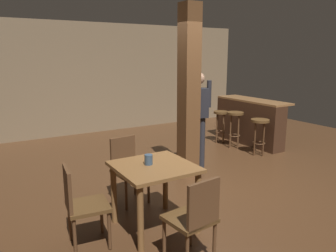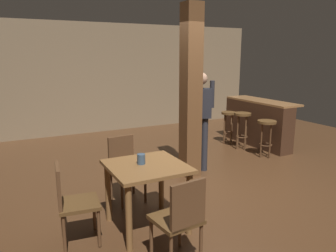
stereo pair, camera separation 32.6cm
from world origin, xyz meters
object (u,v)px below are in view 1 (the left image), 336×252
at_px(dining_table, 154,177).
at_px(bar_stool_near, 260,128).
at_px(chair_west, 80,202).
at_px(bar_stool_mid, 235,121).
at_px(chair_north, 127,166).
at_px(napkin_cup, 149,160).
at_px(bar_stool_far, 221,119).
at_px(standing_person, 198,114).
at_px(chair_south, 195,216).
at_px(bar_counter, 249,121).

height_order(dining_table, bar_stool_near, dining_table).
relative_size(chair_west, bar_stool_mid, 1.13).
height_order(chair_west, chair_north, same).
bearing_deg(bar_stool_near, bar_stool_mid, 94.10).
height_order(napkin_cup, bar_stool_far, napkin_cup).
xyz_separation_m(dining_table, chair_west, (-0.85, 0.04, -0.12)).
xyz_separation_m(standing_person, bar_stool_near, (1.61, 0.08, -0.44)).
relative_size(chair_south, napkin_cup, 7.53).
height_order(dining_table, bar_counter, bar_counter).
bearing_deg(bar_stool_near, chair_west, -161.05).
bearing_deg(dining_table, bar_stool_near, 24.15).
distance_m(chair_south, chair_north, 1.64).
height_order(standing_person, bar_stool_near, standing_person).
height_order(chair_west, chair_south, same).
xyz_separation_m(dining_table, bar_stool_far, (3.16, 2.60, -0.08)).
distance_m(bar_stool_near, bar_stool_far, 1.17).
xyz_separation_m(chair_north, standing_person, (1.56, 0.54, 0.50)).
relative_size(standing_person, bar_stool_mid, 2.18).
distance_m(standing_person, bar_counter, 2.28).
relative_size(chair_north, bar_counter, 0.49).
bearing_deg(standing_person, bar_counter, 22.06).
xyz_separation_m(bar_counter, bar_stool_far, (-0.50, 0.41, 0.03)).
distance_m(bar_stool_mid, bar_stool_far, 0.49).
bearing_deg(bar_stool_near, bar_stool_far, 92.00).
relative_size(dining_table, napkin_cup, 7.28).
xyz_separation_m(chair_south, bar_stool_near, (3.21, 2.25, 0.05)).
relative_size(dining_table, bar_counter, 0.47).
height_order(chair_north, napkin_cup, chair_north).
xyz_separation_m(chair_west, bar_counter, (4.51, 2.15, 0.01)).
bearing_deg(bar_stool_mid, chair_west, -152.68).
bearing_deg(bar_stool_mid, bar_stool_near, -85.90).
distance_m(chair_south, napkin_cup, 0.93).
bearing_deg(bar_stool_near, chair_north, -169.10).
relative_size(chair_south, bar_stool_near, 1.21).
bearing_deg(chair_south, chair_west, 134.60).
bearing_deg(napkin_cup, dining_table, -52.55).
height_order(chair_south, bar_stool_near, chair_south).
bearing_deg(bar_counter, bar_stool_far, 140.85).
bearing_deg(bar_stool_far, chair_north, -150.42).
xyz_separation_m(bar_stool_mid, bar_stool_far, (0.01, 0.49, -0.05)).
relative_size(napkin_cup, standing_person, 0.07).
bearing_deg(bar_stool_near, bar_counter, 59.00).
bearing_deg(bar_counter, bar_stool_mid, -170.58).
xyz_separation_m(dining_table, chair_south, (-0.01, -0.81, -0.12)).
bearing_deg(chair_north, bar_stool_mid, 22.41).
xyz_separation_m(dining_table, bar_stool_mid, (3.15, 2.11, -0.03)).
height_order(napkin_cup, bar_stool_near, napkin_cup).
height_order(chair_south, bar_stool_far, chair_south).
bearing_deg(bar_stool_near, dining_table, -155.85).
bearing_deg(bar_stool_mid, bar_counter, 9.42).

